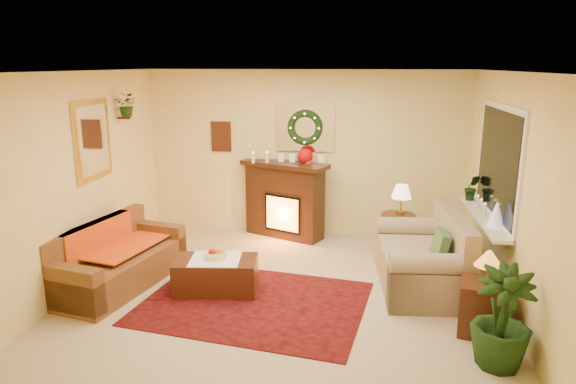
# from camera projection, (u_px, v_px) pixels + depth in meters

# --- Properties ---
(floor) EXTENTS (5.00, 5.00, 0.00)m
(floor) POSITION_uv_depth(u_px,v_px,m) (284.00, 290.00, 6.24)
(floor) COLOR beige
(floor) RESTS_ON ground
(ceiling) EXTENTS (5.00, 5.00, 0.00)m
(ceiling) POSITION_uv_depth(u_px,v_px,m) (283.00, 71.00, 5.61)
(ceiling) COLOR white
(ceiling) RESTS_ON ground
(wall_back) EXTENTS (5.00, 5.00, 0.00)m
(wall_back) POSITION_uv_depth(u_px,v_px,m) (305.00, 154.00, 8.09)
(wall_back) COLOR #EFD88C
(wall_back) RESTS_ON ground
(wall_front) EXTENTS (5.00, 5.00, 0.00)m
(wall_front) POSITION_uv_depth(u_px,v_px,m) (238.00, 257.00, 3.77)
(wall_front) COLOR #EFD88C
(wall_front) RESTS_ON ground
(wall_left) EXTENTS (4.50, 4.50, 0.00)m
(wall_left) POSITION_uv_depth(u_px,v_px,m) (82.00, 180.00, 6.27)
(wall_left) COLOR #EFD88C
(wall_left) RESTS_ON ground
(wall_right) EXTENTS (4.50, 4.50, 0.00)m
(wall_right) POSITION_uv_depth(u_px,v_px,m) (510.00, 194.00, 5.58)
(wall_right) COLOR #EFD88C
(wall_right) RESTS_ON ground
(area_rug) EXTENTS (2.74, 2.22, 0.01)m
(area_rug) POSITION_uv_depth(u_px,v_px,m) (254.00, 303.00, 5.91)
(area_rug) COLOR #5A1016
(area_rug) RESTS_ON floor
(sofa) EXTENTS (1.17, 1.95, 0.78)m
(sofa) POSITION_uv_depth(u_px,v_px,m) (118.00, 252.00, 6.29)
(sofa) COLOR brown
(sofa) RESTS_ON floor
(red_throw) EXTENTS (0.73, 1.18, 0.02)m
(red_throw) POSITION_uv_depth(u_px,v_px,m) (121.00, 245.00, 6.47)
(red_throw) COLOR #D30006
(red_throw) RESTS_ON sofa
(fireplace) EXTENTS (1.29, 0.84, 1.13)m
(fireplace) POSITION_uv_depth(u_px,v_px,m) (285.00, 202.00, 8.11)
(fireplace) COLOR black
(fireplace) RESTS_ON floor
(poinsettia) EXTENTS (0.24, 0.24, 0.24)m
(poinsettia) POSITION_uv_depth(u_px,v_px,m) (305.00, 156.00, 7.87)
(poinsettia) COLOR #AE080B
(poinsettia) RESTS_ON fireplace
(mantel_candle_a) EXTENTS (0.05, 0.05, 0.16)m
(mantel_candle_a) POSITION_uv_depth(u_px,v_px,m) (253.00, 158.00, 7.96)
(mantel_candle_a) COLOR white
(mantel_candle_a) RESTS_ON fireplace
(mantel_candle_b) EXTENTS (0.06, 0.06, 0.19)m
(mantel_candle_b) POSITION_uv_depth(u_px,v_px,m) (267.00, 158.00, 7.92)
(mantel_candle_b) COLOR #ECE7C9
(mantel_candle_b) RESTS_ON fireplace
(mantel_mirror) EXTENTS (0.92, 0.02, 0.72)m
(mantel_mirror) POSITION_uv_depth(u_px,v_px,m) (305.00, 129.00, 7.97)
(mantel_mirror) COLOR white
(mantel_mirror) RESTS_ON wall_back
(wreath) EXTENTS (0.55, 0.11, 0.55)m
(wreath) POSITION_uv_depth(u_px,v_px,m) (305.00, 128.00, 7.93)
(wreath) COLOR #194719
(wreath) RESTS_ON wall_back
(wall_art) EXTENTS (0.32, 0.03, 0.48)m
(wall_art) POSITION_uv_depth(u_px,v_px,m) (221.00, 137.00, 8.19)
(wall_art) COLOR #381E11
(wall_art) RESTS_ON wall_back
(gold_mirror) EXTENTS (0.03, 0.84, 1.00)m
(gold_mirror) POSITION_uv_depth(u_px,v_px,m) (92.00, 140.00, 6.45)
(gold_mirror) COLOR gold
(gold_mirror) RESTS_ON wall_left
(hanging_plant) EXTENTS (0.33, 0.28, 0.36)m
(hanging_plant) POSITION_uv_depth(u_px,v_px,m) (128.00, 117.00, 7.09)
(hanging_plant) COLOR #194719
(hanging_plant) RESTS_ON wall_left
(loveseat) EXTENTS (1.05, 1.67, 0.93)m
(loveseat) POSITION_uv_depth(u_px,v_px,m) (421.00, 254.00, 6.27)
(loveseat) COLOR gray
(loveseat) RESTS_ON floor
(window_frame) EXTENTS (0.03, 1.86, 1.36)m
(window_frame) POSITION_uv_depth(u_px,v_px,m) (499.00, 162.00, 6.05)
(window_frame) COLOR white
(window_frame) RESTS_ON wall_right
(window_glass) EXTENTS (0.02, 1.70, 1.22)m
(window_glass) POSITION_uv_depth(u_px,v_px,m) (497.00, 162.00, 6.05)
(window_glass) COLOR black
(window_glass) RESTS_ON wall_right
(window_sill) EXTENTS (0.22, 1.86, 0.04)m
(window_sill) POSITION_uv_depth(u_px,v_px,m) (484.00, 217.00, 6.23)
(window_sill) COLOR white
(window_sill) RESTS_ON wall_right
(mini_tree) EXTENTS (0.21, 0.21, 0.31)m
(mini_tree) POSITION_uv_depth(u_px,v_px,m) (496.00, 214.00, 5.75)
(mini_tree) COLOR silver
(mini_tree) RESTS_ON window_sill
(sill_plant) EXTENTS (0.25, 0.20, 0.46)m
(sill_plant) POSITION_uv_depth(u_px,v_px,m) (472.00, 186.00, 6.88)
(sill_plant) COLOR #244D2A
(sill_plant) RESTS_ON window_sill
(side_table_round) EXTENTS (0.60, 0.60, 0.63)m
(side_table_round) POSITION_uv_depth(u_px,v_px,m) (397.00, 235.00, 7.26)
(side_table_round) COLOR #3D2A16
(side_table_round) RESTS_ON floor
(lamp_cream) EXTENTS (0.28, 0.28, 0.43)m
(lamp_cream) POSITION_uv_depth(u_px,v_px,m) (401.00, 197.00, 7.15)
(lamp_cream) COLOR #F8D997
(lamp_cream) RESTS_ON side_table_round
(end_table_square) EXTENTS (0.53, 0.53, 0.55)m
(end_table_square) POSITION_uv_depth(u_px,v_px,m) (482.00, 308.00, 5.21)
(end_table_square) COLOR #47301A
(end_table_square) RESTS_ON floor
(lamp_tiffany) EXTENTS (0.27, 0.27, 0.40)m
(lamp_tiffany) POSITION_uv_depth(u_px,v_px,m) (488.00, 266.00, 5.06)
(lamp_tiffany) COLOR #F1A613
(lamp_tiffany) RESTS_ON end_table_square
(coffee_table) EXTENTS (1.03, 0.65, 0.41)m
(coffee_table) POSITION_uv_depth(u_px,v_px,m) (216.00, 275.00, 6.17)
(coffee_table) COLOR black
(coffee_table) RESTS_ON floor
(fruit_bowl) EXTENTS (0.26, 0.26, 0.06)m
(fruit_bowl) POSITION_uv_depth(u_px,v_px,m) (216.00, 256.00, 6.14)
(fruit_bowl) COLOR beige
(fruit_bowl) RESTS_ON coffee_table
(floor_palm) EXTENTS (1.65, 1.65, 2.85)m
(floor_palm) POSITION_uv_depth(u_px,v_px,m) (502.00, 321.00, 4.58)
(floor_palm) COLOR #1D4D15
(floor_palm) RESTS_ON floor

